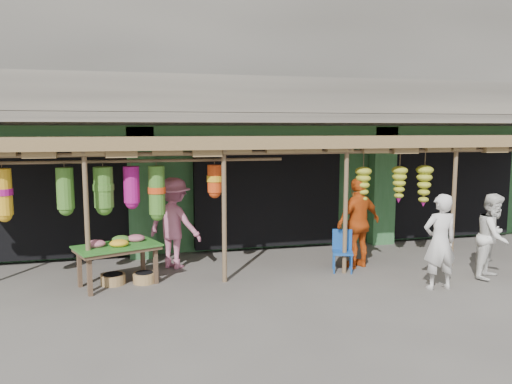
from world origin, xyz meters
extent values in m
plane|color=#514C47|center=(0.00, 0.00, 0.00)|extent=(80.00, 80.00, 0.00)
cube|color=gray|center=(0.00, 5.00, 5.00)|extent=(16.00, 6.00, 4.00)
cube|color=#2D6033|center=(0.00, 5.15, 1.50)|extent=(16.00, 5.70, 3.00)
cube|color=gray|center=(0.00, 1.65, 3.20)|extent=(16.00, 0.90, 0.22)
cube|color=gray|center=(0.00, 1.25, 3.70)|extent=(16.00, 0.10, 0.80)
cube|color=#2D6033|center=(0.00, 2.05, 2.85)|extent=(16.00, 0.35, 0.35)
cube|color=yellow|center=(-5.00, 1.97, 2.75)|extent=(1.70, 0.06, 0.55)
cube|color=#B21414|center=(-5.00, 1.93, 2.75)|extent=(1.30, 0.02, 0.30)
cube|color=black|center=(-5.00, 3.00, 1.35)|extent=(3.60, 2.00, 2.50)
cube|color=black|center=(0.00, 3.00, 1.35)|extent=(3.60, 2.00, 2.50)
cube|color=black|center=(5.00, 3.00, 1.35)|extent=(3.60, 2.00, 2.50)
cube|color=#2D6033|center=(-3.00, 2.05, 1.50)|extent=(0.60, 0.35, 3.00)
cube|color=#2D6033|center=(3.00, 2.05, 1.50)|extent=(0.60, 0.35, 3.00)
cylinder|color=brown|center=(-4.00, -0.20, 1.30)|extent=(0.09, 0.09, 2.60)
cylinder|color=brown|center=(-1.50, -0.20, 1.30)|extent=(0.09, 0.09, 2.60)
cylinder|color=brown|center=(1.00, -0.20, 1.30)|extent=(0.09, 0.09, 2.60)
cylinder|color=brown|center=(3.50, -0.20, 1.30)|extent=(0.09, 0.09, 2.60)
cylinder|color=brown|center=(-0.25, -0.20, 2.50)|extent=(12.90, 0.08, 0.08)
cylinder|color=brown|center=(-3.00, 0.20, 2.35)|extent=(5.50, 0.06, 0.06)
cube|color=brown|center=(0.00, 0.90, 2.68)|extent=(14.00, 2.70, 0.22)
cube|color=brown|center=(-3.97, -0.45, 0.33)|extent=(0.09, 0.09, 0.67)
cube|color=brown|center=(-2.80, 0.00, 0.33)|extent=(0.09, 0.09, 0.67)
cube|color=brown|center=(-4.20, 0.13, 0.33)|extent=(0.09, 0.09, 0.67)
cube|color=brown|center=(-3.03, 0.59, 0.33)|extent=(0.09, 0.09, 0.67)
cube|color=brown|center=(-3.50, 0.07, 0.71)|extent=(1.67, 1.31, 0.06)
cube|color=#26661E|center=(-3.50, 0.07, 0.76)|extent=(1.73, 1.38, 0.03)
ellipsoid|color=#CB657E|center=(-3.88, 0.03, 0.83)|extent=(0.35, 0.29, 0.15)
ellipsoid|color=yellow|center=(-3.46, -0.03, 0.83)|extent=(0.35, 0.29, 0.15)
ellipsoid|color=#CB657E|center=(-3.16, 0.34, 0.83)|extent=(0.35, 0.29, 0.15)
ellipsoid|color=#4C882D|center=(-3.43, 0.32, 0.83)|extent=(0.35, 0.29, 0.15)
cylinder|color=#174797|center=(0.78, -0.21, 0.19)|extent=(0.03, 0.03, 0.39)
cylinder|color=#174797|center=(1.11, -0.32, 0.19)|extent=(0.03, 0.03, 0.39)
cylinder|color=#174797|center=(0.89, 0.12, 0.19)|extent=(0.03, 0.03, 0.39)
cylinder|color=#174797|center=(1.22, 0.01, 0.19)|extent=(0.03, 0.03, 0.39)
cube|color=#174797|center=(1.00, -0.10, 0.41)|extent=(0.52, 0.52, 0.05)
cube|color=#174797|center=(1.07, 0.08, 0.64)|extent=(0.40, 0.17, 0.44)
cylinder|color=olive|center=(-3.61, 0.16, 0.10)|extent=(0.55, 0.55, 0.19)
cylinder|color=#9E7149|center=(-3.02, 0.11, 0.10)|extent=(0.50, 0.50, 0.20)
imported|color=silver|center=(2.28, -1.56, 0.89)|extent=(0.67, 0.45, 1.78)
imported|color=white|center=(3.71, -1.21, 0.85)|extent=(1.04, 1.00, 1.69)
imported|color=#C84C12|center=(1.46, 0.16, 0.97)|extent=(1.22, 0.80, 1.93)
imported|color=#C66988|center=(-2.36, 1.05, 0.97)|extent=(1.42, 1.34, 1.93)
camera|label=1|loc=(-3.14, -9.47, 2.97)|focal=35.00mm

